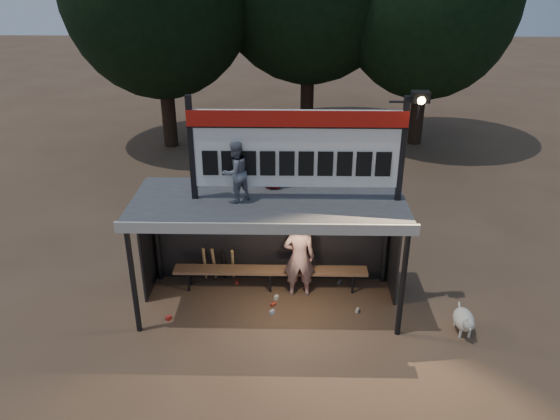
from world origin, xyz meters
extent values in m
plane|color=#503928|center=(0.00, 0.00, 0.00)|extent=(80.00, 80.00, 0.00)
imported|color=silver|center=(0.58, 0.37, 0.87)|extent=(0.65, 0.44, 1.74)
imported|color=gray|center=(-0.58, -0.12, 2.88)|extent=(0.69, 0.68, 1.12)
imported|color=#A61E19|center=(0.07, 0.52, 2.78)|extent=(0.50, 0.37, 0.93)
cube|color=#424245|center=(0.00, 0.00, 2.26)|extent=(5.00, 2.00, 0.12)
cube|color=beige|center=(0.00, -1.02, 2.22)|extent=(5.10, 0.06, 0.20)
cylinder|color=black|center=(-2.40, -0.90, 1.10)|extent=(0.10, 0.10, 2.20)
cylinder|color=black|center=(2.40, -0.90, 1.10)|extent=(0.10, 0.10, 2.20)
cylinder|color=black|center=(-2.40, 0.90, 1.10)|extent=(0.10, 0.10, 2.20)
cylinder|color=black|center=(2.40, 0.90, 1.10)|extent=(0.10, 0.10, 2.20)
cube|color=black|center=(0.00, 1.00, 1.10)|extent=(5.00, 0.04, 2.20)
cube|color=black|center=(-2.50, 0.50, 1.10)|extent=(0.04, 1.00, 2.20)
cube|color=black|center=(2.50, 0.50, 1.10)|extent=(0.04, 1.00, 2.20)
cylinder|color=black|center=(0.00, 1.00, 2.15)|extent=(5.00, 0.06, 0.06)
cube|color=black|center=(-1.35, 0.00, 3.27)|extent=(0.10, 0.10, 1.90)
cube|color=black|center=(2.35, 0.00, 3.27)|extent=(0.10, 0.10, 1.90)
cube|color=white|center=(0.50, 0.00, 3.27)|extent=(3.80, 0.08, 1.40)
cube|color=red|center=(0.50, -0.05, 3.83)|extent=(3.80, 0.04, 0.28)
cube|color=black|center=(0.50, -0.06, 3.68)|extent=(3.80, 0.02, 0.03)
cube|color=black|center=(-1.03, -0.05, 3.02)|extent=(0.27, 0.03, 0.45)
cube|color=black|center=(-0.69, -0.05, 3.02)|extent=(0.27, 0.03, 0.45)
cube|color=black|center=(-0.35, -0.05, 3.02)|extent=(0.27, 0.03, 0.45)
cube|color=black|center=(-0.01, -0.05, 3.02)|extent=(0.27, 0.03, 0.45)
cube|color=black|center=(0.33, -0.05, 3.02)|extent=(0.27, 0.03, 0.45)
cube|color=black|center=(0.67, -0.05, 3.02)|extent=(0.27, 0.03, 0.45)
cube|color=black|center=(1.01, -0.05, 3.02)|extent=(0.27, 0.03, 0.45)
cube|color=black|center=(1.35, -0.05, 3.02)|extent=(0.27, 0.03, 0.45)
cube|color=black|center=(1.69, -0.05, 3.02)|extent=(0.27, 0.03, 0.45)
cube|color=black|center=(2.03, -0.05, 3.02)|extent=(0.27, 0.03, 0.45)
cylinder|color=black|center=(2.30, 0.00, 4.12)|extent=(0.50, 0.04, 0.04)
cylinder|color=black|center=(2.55, 0.00, 3.97)|extent=(0.04, 0.04, 0.30)
cube|color=black|center=(2.55, -0.05, 4.22)|extent=(0.30, 0.22, 0.18)
sphere|color=#FFD88C|center=(2.55, -0.14, 4.18)|extent=(0.14, 0.14, 0.14)
cube|color=#8E6443|center=(0.00, 0.55, 0.45)|extent=(4.00, 0.35, 0.06)
cylinder|color=black|center=(-1.70, 0.43, 0.23)|extent=(0.05, 0.05, 0.45)
cylinder|color=black|center=(-1.70, 0.67, 0.23)|extent=(0.05, 0.05, 0.45)
cylinder|color=black|center=(0.00, 0.43, 0.23)|extent=(0.05, 0.05, 0.45)
cylinder|color=black|center=(0.00, 0.67, 0.23)|extent=(0.05, 0.05, 0.45)
cylinder|color=black|center=(1.70, 0.43, 0.23)|extent=(0.05, 0.05, 0.45)
cylinder|color=black|center=(1.70, 0.67, 0.23)|extent=(0.05, 0.05, 0.45)
cylinder|color=black|center=(-4.00, 10.00, 1.87)|extent=(0.50, 0.50, 3.74)
cylinder|color=black|center=(1.00, 11.50, 2.09)|extent=(0.50, 0.50, 4.18)
cylinder|color=#312015|center=(5.00, 10.50, 1.76)|extent=(0.50, 0.50, 3.52)
ellipsoid|color=white|center=(3.61, -0.80, 0.27)|extent=(0.36, 0.58, 0.36)
sphere|color=beige|center=(3.61, -1.08, 0.36)|extent=(0.22, 0.22, 0.22)
cone|color=beige|center=(3.61, -1.18, 0.34)|extent=(0.10, 0.10, 0.10)
cone|color=beige|center=(3.56, -1.10, 0.46)|extent=(0.06, 0.06, 0.07)
cone|color=beige|center=(3.66, -1.10, 0.46)|extent=(0.06, 0.06, 0.07)
cylinder|color=beige|center=(3.53, -0.98, 0.09)|extent=(0.05, 0.05, 0.18)
cylinder|color=#EFE6CF|center=(3.69, -0.98, 0.09)|extent=(0.05, 0.05, 0.18)
cylinder|color=beige|center=(3.53, -0.62, 0.09)|extent=(0.05, 0.05, 0.18)
cylinder|color=beige|center=(3.69, -0.62, 0.09)|extent=(0.05, 0.05, 0.18)
cylinder|color=beige|center=(3.61, -0.50, 0.34)|extent=(0.04, 0.16, 0.14)
cylinder|color=#9C7849|center=(-1.41, 0.82, 0.43)|extent=(0.08, 0.27, 0.84)
cylinder|color=#A1744B|center=(-1.21, 0.82, 0.43)|extent=(0.08, 0.30, 0.83)
cylinder|color=black|center=(-1.01, 0.82, 0.43)|extent=(0.07, 0.33, 0.83)
cylinder|color=#A27E4B|center=(-0.81, 0.82, 0.43)|extent=(0.09, 0.35, 0.82)
cube|color=#B52D1F|center=(-0.73, 0.73, 0.04)|extent=(0.08, 0.11, 0.08)
cylinder|color=silver|center=(1.47, 0.80, 0.04)|extent=(0.12, 0.14, 0.07)
cube|color=silver|center=(0.13, 0.17, 0.04)|extent=(0.10, 0.12, 0.08)
cylinder|color=#B2321E|center=(0.07, -0.06, 0.04)|extent=(0.13, 0.13, 0.07)
cube|color=silver|center=(0.06, -0.34, 0.04)|extent=(0.12, 0.12, 0.08)
cylinder|color=beige|center=(1.73, -0.23, 0.04)|extent=(0.10, 0.14, 0.07)
cube|color=#A3201C|center=(-1.92, -0.57, 0.04)|extent=(0.12, 0.12, 0.08)
camera|label=1|loc=(0.40, -9.12, 6.36)|focal=35.00mm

